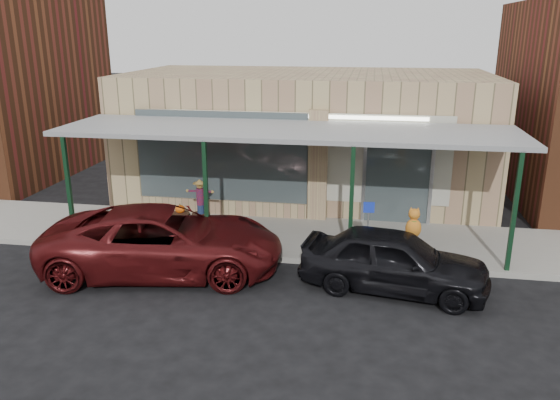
% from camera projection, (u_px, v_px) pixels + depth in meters
% --- Properties ---
extents(ground, '(120.00, 120.00, 0.00)m').
position_uv_depth(ground, '(260.00, 300.00, 11.76)').
color(ground, black).
rests_on(ground, ground).
extents(sidewalk, '(40.00, 3.20, 0.15)m').
position_uv_depth(sidewalk, '(286.00, 237.00, 15.13)').
color(sidewalk, gray).
rests_on(sidewalk, ground).
extents(storefront, '(12.00, 6.25, 4.20)m').
position_uv_depth(storefront, '(307.00, 135.00, 18.82)').
color(storefront, tan).
rests_on(storefront, ground).
extents(awning, '(12.00, 3.00, 3.04)m').
position_uv_depth(awning, '(286.00, 132.00, 14.21)').
color(awning, gray).
rests_on(awning, ground).
extents(block_buildings_near, '(61.00, 8.00, 8.00)m').
position_uv_depth(block_buildings_near, '(368.00, 84.00, 18.98)').
color(block_buildings_near, brown).
rests_on(block_buildings_near, ground).
extents(barrel_scarecrow, '(0.80, 0.69, 1.37)m').
position_uv_depth(barrel_scarecrow, '(201.00, 210.00, 15.69)').
color(barrel_scarecrow, '#4C2D1E').
rests_on(barrel_scarecrow, sidewalk).
extents(barrel_pumpkin, '(0.65, 0.65, 0.63)m').
position_uv_depth(barrel_pumpkin, '(181.00, 217.00, 15.80)').
color(barrel_pumpkin, '#4C2D1E').
rests_on(barrel_pumpkin, sidewalk).
extents(handicap_sign, '(0.28, 0.04, 1.34)m').
position_uv_depth(handicap_sign, '(368.00, 220.00, 13.65)').
color(handicap_sign, gray).
rests_on(handicap_sign, sidewalk).
extents(parked_sedan, '(4.32, 2.30, 1.67)m').
position_uv_depth(parked_sedan, '(394.00, 260.00, 12.05)').
color(parked_sedan, black).
rests_on(parked_sedan, ground).
extents(car_maroon, '(5.96, 3.46, 1.56)m').
position_uv_depth(car_maroon, '(164.00, 241.00, 12.94)').
color(car_maroon, '#4D0F11').
rests_on(car_maroon, ground).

